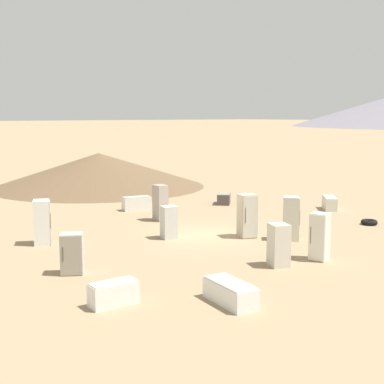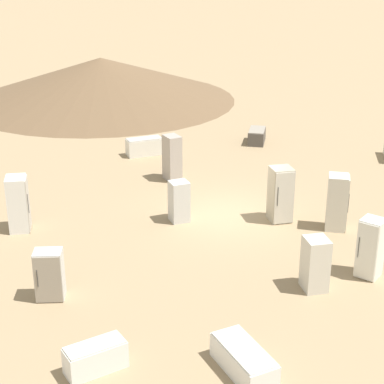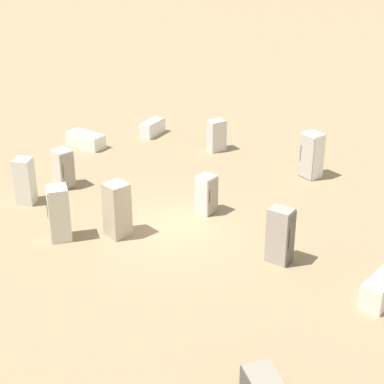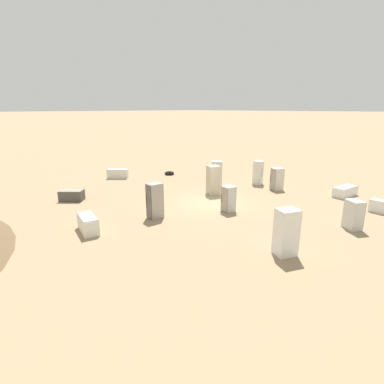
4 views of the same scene
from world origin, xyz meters
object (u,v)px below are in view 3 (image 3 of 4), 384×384
object	(u,v)px
discarded_fridge_6	(86,140)
discarded_fridge_7	(216,135)
discarded_fridge_3	(206,194)
discarded_fridge_1	(25,181)
discarded_fridge_12	(63,168)
discarded_fridge_10	(382,289)
discarded_fridge_9	(59,213)
discarded_fridge_5	(153,128)
discarded_fridge_0	(311,155)
discarded_fridge_11	(280,236)
discarded_fridge_2	(117,210)

from	to	relation	value
discarded_fridge_6	discarded_fridge_7	world-z (taller)	discarded_fridge_7
discarded_fridge_3	discarded_fridge_6	size ratio (longest dim) A/B	0.75
discarded_fridge_1	discarded_fridge_12	size ratio (longest dim) A/B	1.16
discarded_fridge_10	discarded_fridge_7	bearing A→B (deg)	-29.22
discarded_fridge_9	discarded_fridge_5	bearing A→B (deg)	-31.11
discarded_fridge_5	discarded_fridge_12	bearing A→B (deg)	-88.44
discarded_fridge_5	discarded_fridge_7	distance (m)	3.61
discarded_fridge_12	discarded_fridge_5	bearing A→B (deg)	-158.64
discarded_fridge_9	discarded_fridge_10	size ratio (longest dim) A/B	1.11
discarded_fridge_5	discarded_fridge_7	xyz separation A→B (m)	(0.48, 3.56, 0.36)
discarded_fridge_1	discarded_fridge_10	world-z (taller)	discarded_fridge_1
discarded_fridge_0	discarded_fridge_12	world-z (taller)	discarded_fridge_0
discarded_fridge_9	discarded_fridge_12	world-z (taller)	discarded_fridge_9
discarded_fridge_5	discarded_fridge_12	xyz separation A→B (m)	(6.72, -0.26, 0.43)
discarded_fridge_5	discarded_fridge_6	bearing A→B (deg)	-122.72
discarded_fridge_3	discarded_fridge_7	distance (m)	6.20
discarded_fridge_3	discarded_fridge_7	world-z (taller)	discarded_fridge_3
discarded_fridge_1	discarded_fridge_11	xyz separation A→B (m)	(-0.19, 9.98, 0.03)
discarded_fridge_3	discarded_fridge_9	bearing A→B (deg)	-29.29
discarded_fridge_2	discarded_fridge_5	world-z (taller)	discarded_fridge_2
discarded_fridge_1	discarded_fridge_6	xyz separation A→B (m)	(-5.83, -1.34, -0.58)
discarded_fridge_7	discarded_fridge_5	bearing A→B (deg)	114.79
discarded_fridge_5	discarded_fridge_12	distance (m)	6.74
discarded_fridge_2	discarded_fridge_9	size ratio (longest dim) A/B	1.01
discarded_fridge_0	discarded_fridge_5	xyz separation A→B (m)	(-1.47, -8.27, -0.60)
discarded_fridge_7	discarded_fridge_11	size ratio (longest dim) A/B	0.76
discarded_fridge_0	discarded_fridge_10	xyz separation A→B (m)	(7.63, 4.42, -0.56)
discarded_fridge_3	discarded_fridge_12	xyz separation A→B (m)	(0.45, -6.05, 0.05)
discarded_fridge_10	discarded_fridge_12	world-z (taller)	discarded_fridge_12
discarded_fridge_0	discarded_fridge_9	world-z (taller)	discarded_fridge_9
discarded_fridge_1	discarded_fridge_11	distance (m)	9.98
discarded_fridge_7	discarded_fridge_1	bearing A→B (deg)	-175.22
discarded_fridge_1	discarded_fridge_9	bearing A→B (deg)	-47.97
discarded_fridge_1	discarded_fridge_9	world-z (taller)	discarded_fridge_9
discarded_fridge_6	discarded_fridge_5	bearing A→B (deg)	-27.46
discarded_fridge_3	discarded_fridge_6	world-z (taller)	discarded_fridge_3
discarded_fridge_3	discarded_fridge_7	bearing A→B (deg)	-145.83
discarded_fridge_0	discarded_fridge_6	xyz separation A→B (m)	(1.24, -10.28, -0.63)
discarded_fridge_0	discarded_fridge_12	distance (m)	10.02
discarded_fridge_11	discarded_fridge_12	world-z (taller)	discarded_fridge_11
discarded_fridge_1	discarded_fridge_9	xyz separation A→B (m)	(1.68, 2.83, 0.06)
discarded_fridge_1	discarded_fridge_2	bearing A→B (deg)	-24.97
discarded_fridge_2	discarded_fridge_7	world-z (taller)	discarded_fridge_2
discarded_fridge_0	discarded_fridge_10	size ratio (longest dim) A/B	1.10
discarded_fridge_9	discarded_fridge_7	bearing A→B (deg)	-51.24
discarded_fridge_11	discarded_fridge_0	bearing A→B (deg)	-164.10
discarded_fridge_1	discarded_fridge_3	xyz separation A→B (m)	(-2.28, 6.45, -0.17)
discarded_fridge_7	discarded_fridge_9	world-z (taller)	discarded_fridge_9
discarded_fridge_11	discarded_fridge_12	xyz separation A→B (m)	(-1.63, -9.58, -0.15)
discarded_fridge_7	discarded_fridge_10	world-z (taller)	discarded_fridge_7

